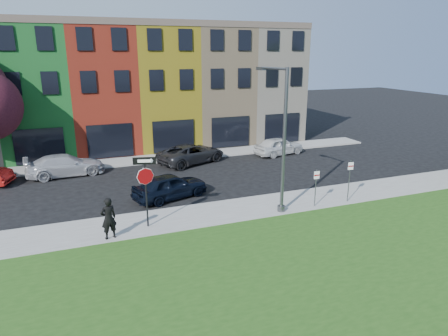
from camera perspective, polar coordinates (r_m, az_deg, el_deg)
name	(u,v)px	position (r m, az deg, el deg)	size (l,w,h in m)	color
ground	(259,235)	(18.78, 5.07, -9.53)	(120.00, 120.00, 0.00)	black
sidewalk_near	(269,206)	(22.03, 6.38, -5.36)	(40.00, 3.00, 0.12)	gray
sidewalk_far	(140,160)	(31.53, -11.91, 1.11)	(40.00, 2.40, 0.12)	gray
rowhouse_block	(131,88)	(36.80, -13.19, 11.01)	(30.00, 10.12, 10.00)	beige
stop_sign	(145,178)	(18.77, -11.17, -1.41)	(1.03, 0.29, 3.42)	black
man	(109,218)	(18.48, -16.17, -6.92)	(0.79, 0.62, 1.92)	black
sedan_near	(170,186)	(23.08, -7.71, -2.57)	(4.68, 2.98, 1.48)	black
parked_car_silver	(65,165)	(29.09, -21.72, 0.37)	(5.25, 2.59, 1.47)	#B0B0B5
parked_car_dark	(191,153)	(30.22, -4.67, 2.09)	(5.84, 4.29, 1.48)	black
parked_car_white	(279,146)	(32.87, 7.84, 3.14)	(4.52, 2.56, 1.45)	silver
street_lamp	(281,141)	(20.30, 8.19, 3.81)	(0.74, 2.56, 7.33)	#4D4F52
parking_sign_a	(316,183)	(21.78, 13.01, -2.17)	(0.32, 0.09, 2.04)	#4D4F52
parking_sign_b	(350,176)	(22.92, 17.50, -1.11)	(0.32, 0.10, 2.38)	#4D4F52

